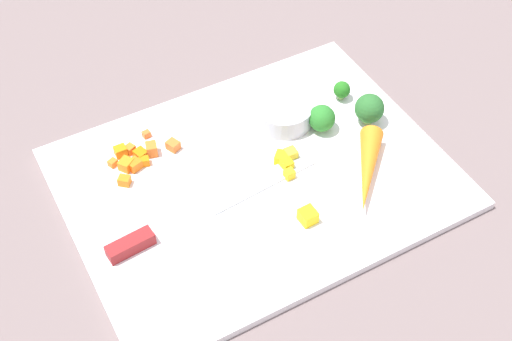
# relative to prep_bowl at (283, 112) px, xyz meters

# --- Properties ---
(ground_plane) EXTENTS (4.00, 4.00, 0.00)m
(ground_plane) POSITION_rel_prep_bowl_xyz_m (-0.09, -0.08, -0.03)
(ground_plane) COLOR #6F5F5F
(cutting_board) EXTENTS (0.51, 0.39, 0.01)m
(cutting_board) POSITION_rel_prep_bowl_xyz_m (-0.09, -0.08, -0.02)
(cutting_board) COLOR white
(cutting_board) RESTS_ON ground_plane
(prep_bowl) EXTENTS (0.09, 0.09, 0.03)m
(prep_bowl) POSITION_rel_prep_bowl_xyz_m (0.00, 0.00, 0.00)
(prep_bowl) COLOR #B4B7C5
(prep_bowl) RESTS_ON cutting_board
(chef_knife) EXTENTS (0.31, 0.05, 0.02)m
(chef_knife) POSITION_rel_prep_bowl_xyz_m (-0.21, -0.10, -0.01)
(chef_knife) COLOR silver
(chef_knife) RESTS_ON cutting_board
(whole_carrot) EXTENTS (0.12, 0.13, 0.03)m
(whole_carrot) POSITION_rel_prep_bowl_xyz_m (0.04, -0.15, 0.00)
(whole_carrot) COLOR orange
(whole_carrot) RESTS_ON cutting_board
(carrot_dice_0) EXTENTS (0.02, 0.01, 0.01)m
(carrot_dice_0) POSITION_rel_prep_bowl_xyz_m (-0.23, 0.05, -0.01)
(carrot_dice_0) COLOR orange
(carrot_dice_0) RESTS_ON cutting_board
(carrot_dice_1) EXTENTS (0.02, 0.02, 0.02)m
(carrot_dice_1) POSITION_rel_prep_bowl_xyz_m (-0.19, 0.03, -0.01)
(carrot_dice_1) COLOR orange
(carrot_dice_1) RESTS_ON cutting_board
(carrot_dice_2) EXTENTS (0.02, 0.02, 0.01)m
(carrot_dice_2) POSITION_rel_prep_bowl_xyz_m (-0.21, 0.03, -0.01)
(carrot_dice_2) COLOR orange
(carrot_dice_2) RESTS_ON cutting_board
(carrot_dice_3) EXTENTS (0.02, 0.02, 0.01)m
(carrot_dice_3) POSITION_rel_prep_bowl_xyz_m (-0.22, 0.05, -0.01)
(carrot_dice_3) COLOR orange
(carrot_dice_3) RESTS_ON cutting_board
(carrot_dice_4) EXTENTS (0.02, 0.02, 0.01)m
(carrot_dice_4) POSITION_rel_prep_bowl_xyz_m (-0.23, 0.02, -0.01)
(carrot_dice_4) COLOR orange
(carrot_dice_4) RESTS_ON cutting_board
(carrot_dice_5) EXTENTS (0.02, 0.02, 0.01)m
(carrot_dice_5) POSITION_rel_prep_bowl_xyz_m (-0.25, -0.00, -0.01)
(carrot_dice_5) COLOR orange
(carrot_dice_5) RESTS_ON cutting_board
(carrot_dice_6) EXTENTS (0.02, 0.01, 0.01)m
(carrot_dice_6) POSITION_rel_prep_bowl_xyz_m (-0.21, 0.02, -0.01)
(carrot_dice_6) COLOR orange
(carrot_dice_6) RESTS_ON cutting_board
(carrot_dice_7) EXTENTS (0.02, 0.02, 0.01)m
(carrot_dice_7) POSITION_rel_prep_bowl_xyz_m (-0.16, 0.02, -0.01)
(carrot_dice_7) COLOR orange
(carrot_dice_7) RESTS_ON cutting_board
(carrot_dice_8) EXTENTS (0.01, 0.01, 0.01)m
(carrot_dice_8) POSITION_rel_prep_bowl_xyz_m (-0.19, 0.06, -0.01)
(carrot_dice_8) COLOR orange
(carrot_dice_8) RESTS_ON cutting_board
(carrot_dice_9) EXTENTS (0.02, 0.02, 0.01)m
(carrot_dice_9) POSITION_rel_prep_bowl_xyz_m (-0.24, 0.02, -0.01)
(carrot_dice_9) COLOR orange
(carrot_dice_9) RESTS_ON cutting_board
(carrot_dice_10) EXTENTS (0.01, 0.01, 0.01)m
(carrot_dice_10) POSITION_rel_prep_bowl_xyz_m (-0.25, 0.04, -0.01)
(carrot_dice_10) COLOR orange
(carrot_dice_10) RESTS_ON cutting_board
(pepper_dice_0) EXTENTS (0.02, 0.02, 0.01)m
(pepper_dice_0) POSITION_rel_prep_bowl_xyz_m (-0.04, -0.08, -0.01)
(pepper_dice_0) COLOR yellow
(pepper_dice_0) RESTS_ON cutting_board
(pepper_dice_1) EXTENTS (0.02, 0.02, 0.02)m
(pepper_dice_1) POSITION_rel_prep_bowl_xyz_m (-0.07, -0.18, -0.01)
(pepper_dice_1) COLOR yellow
(pepper_dice_1) RESTS_ON cutting_board
(pepper_dice_2) EXTENTS (0.02, 0.02, 0.01)m
(pepper_dice_2) POSITION_rel_prep_bowl_xyz_m (-0.03, -0.07, -0.01)
(pepper_dice_2) COLOR yellow
(pepper_dice_2) RESTS_ON cutting_board
(pepper_dice_3) EXTENTS (0.01, 0.01, 0.01)m
(pepper_dice_3) POSITION_rel_prep_bowl_xyz_m (-0.05, -0.10, -0.01)
(pepper_dice_3) COLOR yellow
(pepper_dice_3) RESTS_ON cutting_board
(pepper_dice_4) EXTENTS (0.03, 0.03, 0.01)m
(pepper_dice_4) POSITION_rel_prep_bowl_xyz_m (-0.04, -0.07, -0.01)
(pepper_dice_4) COLOR yellow
(pepper_dice_4) RESTS_ON cutting_board
(broccoli_floret_0) EXTENTS (0.04, 0.04, 0.05)m
(broccoli_floret_0) POSITION_rel_prep_bowl_xyz_m (0.11, -0.06, 0.01)
(broccoli_floret_0) COLOR #8BB560
(broccoli_floret_0) RESTS_ON cutting_board
(broccoli_floret_1) EXTENTS (0.03, 0.03, 0.03)m
(broccoli_floret_1) POSITION_rel_prep_bowl_xyz_m (0.10, -0.00, 0.00)
(broccoli_floret_1) COLOR #87B15C
(broccoli_floret_1) RESTS_ON cutting_board
(broccoli_floret_2) EXTENTS (0.04, 0.04, 0.04)m
(broccoli_floret_2) POSITION_rel_prep_bowl_xyz_m (0.04, -0.04, 0.01)
(broccoli_floret_2) COLOR #95C362
(broccoli_floret_2) RESTS_ON cutting_board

